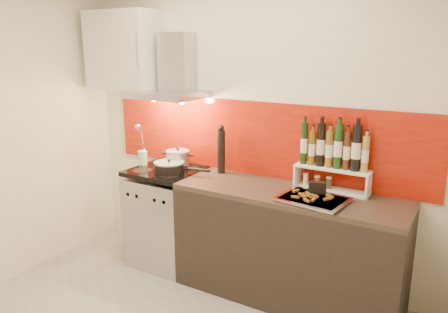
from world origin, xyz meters
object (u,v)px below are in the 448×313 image
Objects in this scene: counter at (287,245)px; stock_pot at (178,159)px; pepper_mill at (221,150)px; range_stove at (168,217)px; saute_pan at (170,167)px; baking_tray at (313,199)px.

counter is 1.26m from stock_pot.
range_stove is at bearing -158.83° from pepper_mill.
pepper_mill reaches higher than counter.
range_stove is 2.12× the size of pepper_mill.
range_stove is at bearing -179.77° from counter.
baking_tray is (1.32, -0.03, -0.04)m from saute_pan.
stock_pot is 0.42× the size of saute_pan.
pepper_mill reaches higher than saute_pan.
stock_pot reaches higher than counter.
range_stove is 0.53m from saute_pan.
baking_tray is (1.42, -0.10, 0.47)m from range_stove.
baking_tray is at bearing -1.26° from saute_pan.
counter is at bearing -4.79° from stock_pot.
pepper_mill is (0.38, 0.25, 0.15)m from saute_pan.
pepper_mill is (0.41, 0.08, 0.12)m from stock_pot.
range_stove is at bearing 145.90° from saute_pan.
stock_pot is at bearing 171.72° from baking_tray.
pepper_mill is (-0.72, 0.18, 0.66)m from counter.
range_stove is at bearing -122.76° from stock_pot.
counter is 3.49× the size of saute_pan.
pepper_mill reaches higher than stock_pot.
baking_tray is (1.36, -0.20, -0.07)m from stock_pot.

